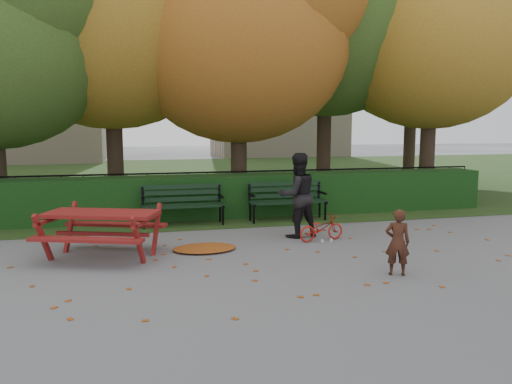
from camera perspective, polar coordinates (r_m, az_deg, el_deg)
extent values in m
plane|color=slate|center=(7.89, 3.91, -8.47)|extent=(90.00, 90.00, 0.00)
plane|color=#1E3313|center=(21.46, -7.60, 1.75)|extent=(90.00, 90.00, 0.00)
cube|color=#C0AE95|center=(34.29, -25.99, 15.82)|extent=(10.00, 7.00, 15.00)
cube|color=#C0AE95|center=(36.90, 2.50, 13.58)|extent=(9.00, 6.00, 12.00)
cube|color=black|center=(12.07, -2.61, -0.40)|extent=(13.00, 0.90, 1.00)
cube|color=black|center=(12.91, -3.30, -1.76)|extent=(14.00, 0.04, 0.04)
cube|color=black|center=(12.79, -3.33, 2.31)|extent=(14.00, 0.04, 0.04)
cylinder|color=black|center=(12.65, -16.80, -0.35)|extent=(0.03, 0.03, 1.00)
cylinder|color=black|center=(12.84, -3.31, 0.09)|extent=(0.03, 0.03, 1.00)
cylinder|color=black|center=(13.71, 9.10, 0.48)|extent=(0.03, 0.03, 1.00)
cylinder|color=black|center=(15.41, 21.17, 0.85)|extent=(0.03, 0.03, 1.00)
cylinder|color=#302319|center=(14.24, -15.83, 4.90)|extent=(0.44, 0.44, 3.15)
ellipsoid|color=brown|center=(14.49, -16.34, 18.34)|extent=(6.40, 6.40, 5.76)
cylinder|color=#302319|center=(13.73, -1.98, 4.36)|extent=(0.44, 0.44, 2.80)
ellipsoid|color=#904C11|center=(13.89, -2.04, 16.81)|extent=(6.00, 6.00, 5.40)
cylinder|color=#302319|center=(15.84, 7.76, 6.00)|extent=(0.44, 0.44, 3.50)
ellipsoid|color=#2C4B1A|center=(16.17, 8.01, 19.40)|extent=(6.80, 6.80, 6.12)
cylinder|color=#302319|center=(15.75, 18.99, 4.69)|extent=(0.44, 0.44, 2.97)
ellipsoid|color=brown|center=(15.93, 19.51, 16.21)|extent=(5.80, 5.80, 5.22)
cylinder|color=#302319|center=(20.09, 17.14, 5.57)|extent=(0.44, 0.44, 3.15)
ellipsoid|color=#2C4B1A|center=(20.27, 17.53, 15.14)|extent=(6.00, 6.00, 5.40)
sphere|color=#2C4B1A|center=(20.44, 21.50, 18.75)|extent=(4.50, 4.50, 4.50)
cube|color=black|center=(10.83, -8.25, -1.72)|extent=(1.80, 0.12, 0.04)
cube|color=black|center=(11.01, -8.34, -1.57)|extent=(1.80, 0.12, 0.04)
cube|color=black|center=(11.18, -8.43, -1.43)|extent=(1.80, 0.12, 0.04)
cube|color=black|center=(11.25, -8.49, -0.80)|extent=(1.80, 0.05, 0.10)
cube|color=black|center=(11.23, -8.50, -0.05)|extent=(1.80, 0.05, 0.10)
cube|color=black|center=(11.22, -8.51, 0.61)|extent=(1.80, 0.05, 0.10)
cube|color=black|center=(10.96, -12.77, -1.82)|extent=(0.05, 0.55, 0.06)
cube|color=black|center=(11.19, -12.83, -0.47)|extent=(0.05, 0.05, 0.41)
cylinder|color=black|center=(10.82, -12.71, -3.02)|extent=(0.05, 0.05, 0.44)
cylinder|color=black|center=(11.17, -12.76, -2.69)|extent=(0.05, 0.05, 0.44)
cube|color=black|center=(10.95, -12.80, -0.78)|extent=(0.05, 0.45, 0.04)
cube|color=black|center=(11.12, -3.97, -1.52)|extent=(0.05, 0.55, 0.06)
cube|color=black|center=(11.35, -4.22, -0.18)|extent=(0.05, 0.05, 0.41)
cylinder|color=black|center=(10.98, -3.80, -2.69)|extent=(0.05, 0.05, 0.44)
cylinder|color=black|center=(11.33, -4.12, -2.37)|extent=(0.05, 0.05, 0.44)
cube|color=black|center=(11.11, -4.00, -0.48)|extent=(0.05, 0.45, 0.04)
cube|color=black|center=(11.31, 3.94, -1.26)|extent=(1.80, 0.12, 0.04)
cube|color=black|center=(11.48, 3.67, -1.12)|extent=(1.80, 0.12, 0.04)
cube|color=black|center=(11.65, 3.40, -0.99)|extent=(1.80, 0.12, 0.04)
cube|color=black|center=(11.72, 3.27, -0.40)|extent=(1.80, 0.05, 0.10)
cube|color=black|center=(11.70, 3.28, 0.33)|extent=(1.80, 0.05, 0.10)
cube|color=black|center=(11.69, 3.28, 0.96)|extent=(1.80, 0.05, 0.10)
cube|color=black|center=(11.26, -0.46, -1.38)|extent=(0.05, 0.55, 0.06)
cube|color=black|center=(11.49, -0.78, -0.07)|extent=(0.05, 0.05, 0.41)
cylinder|color=black|center=(11.12, -0.25, -2.54)|extent=(0.05, 0.05, 0.44)
cylinder|color=black|center=(11.47, -0.67, -2.23)|extent=(0.05, 0.05, 0.44)
cube|color=black|center=(11.25, -0.49, -0.36)|extent=(0.05, 0.45, 0.04)
cube|color=black|center=(11.77, 7.61, -1.06)|extent=(0.05, 0.55, 0.06)
cube|color=black|center=(11.99, 7.16, 0.19)|extent=(0.05, 0.05, 0.41)
cylinder|color=black|center=(11.63, 7.92, -2.16)|extent=(0.05, 0.05, 0.44)
cylinder|color=black|center=(11.96, 7.28, -1.88)|extent=(0.05, 0.05, 0.44)
cube|color=black|center=(11.76, 7.60, -0.08)|extent=(0.05, 0.45, 0.04)
cube|color=maroon|center=(8.61, -17.26, -2.38)|extent=(1.95, 1.33, 0.06)
cube|color=maroon|center=(8.13, -18.88, -5.19)|extent=(1.78, 0.86, 0.05)
cube|color=maroon|center=(9.20, -15.69, -3.59)|extent=(1.78, 0.86, 0.05)
cube|color=maroon|center=(8.62, -23.15, -4.95)|extent=(0.24, 0.51, 0.88)
cube|color=maroon|center=(9.40, -20.45, -3.81)|extent=(0.24, 0.51, 0.88)
cube|color=maroon|center=(8.96, -21.82, -2.72)|extent=(0.53, 1.29, 0.06)
cube|color=maroon|center=(7.97, -13.30, -5.52)|extent=(0.24, 0.51, 0.88)
cube|color=maroon|center=(8.81, -11.32, -4.22)|extent=(0.24, 0.51, 0.88)
cube|color=maroon|center=(8.34, -12.31, -3.09)|extent=(0.53, 1.29, 0.06)
cube|color=maroon|center=(8.67, -17.17, -4.60)|extent=(1.52, 0.61, 0.06)
ellipsoid|color=#67260B|center=(8.89, -5.90, -6.38)|extent=(1.18, 0.87, 0.08)
imported|color=#3D1E13|center=(7.61, 15.87, -5.54)|extent=(0.42, 0.36, 0.98)
imported|color=black|center=(9.77, 4.75, -0.37)|extent=(0.90, 0.75, 1.66)
imported|color=#B01C10|center=(9.59, 7.48, -4.10)|extent=(0.98, 0.50, 0.49)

